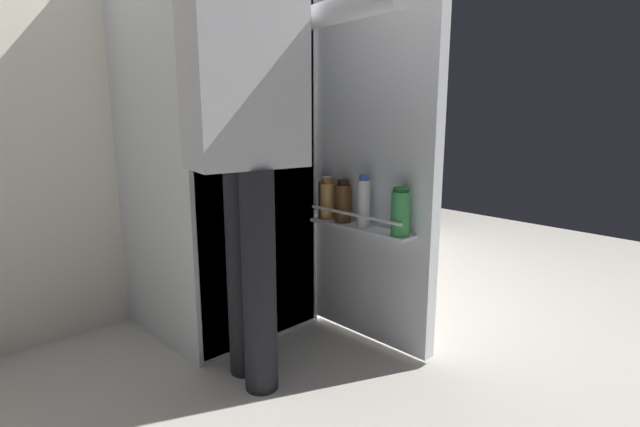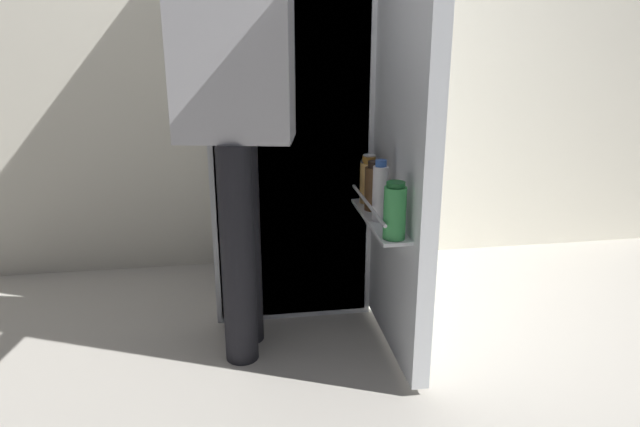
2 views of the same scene
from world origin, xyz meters
name	(u,v)px [view 2 (image 2 of 2)]	position (x,y,z in m)	size (l,w,h in m)	color
ground_plane	(302,348)	(0.00, 0.00, 0.00)	(6.10, 6.10, 0.00)	#B7B2A8
kitchen_wall	(275,17)	(0.00, 0.94, 1.21)	(4.40, 0.10, 2.42)	silver
refrigerator	(292,111)	(0.03, 0.52, 0.83)	(0.70, 1.26, 1.66)	silver
person	(238,94)	(-0.20, 0.04, 0.96)	(0.53, 0.74, 1.62)	black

